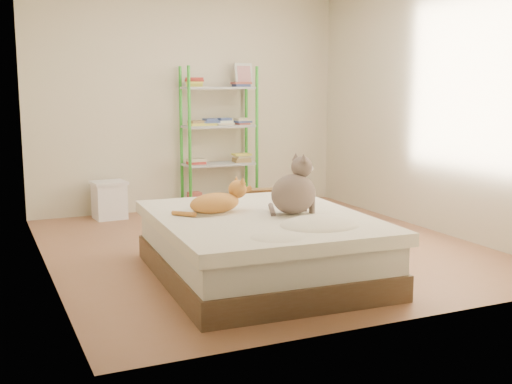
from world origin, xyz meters
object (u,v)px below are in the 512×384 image
grey_cat (294,185)px  white_bin (109,200)px  bed (260,246)px  shelf_unit (220,142)px  orange_cat (215,200)px  cardboard_box (259,204)px

grey_cat → white_bin: size_ratio=1.06×
bed → grey_cat: grey_cat is taller
grey_cat → shelf_unit: shelf_unit is taller
shelf_unit → orange_cat: bearing=-111.6°
shelf_unit → grey_cat: bearing=-99.3°
orange_cat → cardboard_box: size_ratio=0.99×
white_bin → cardboard_box: bearing=-22.1°
orange_cat → bed: bearing=-46.2°
shelf_unit → cardboard_box: bearing=-72.1°
grey_cat → white_bin: 2.96m
orange_cat → cardboard_box: orange_cat is taller
bed → white_bin: bearing=105.6°
bed → grey_cat: size_ratio=4.43×
orange_cat → cardboard_box: (1.22, 1.88, -0.44)m
cardboard_box → bed: bearing=-102.1°
grey_cat → cardboard_box: 2.32m
grey_cat → cardboard_box: bearing=-26.5°
grey_cat → cardboard_box: size_ratio=0.89×
grey_cat → cardboard_box: (0.67, 2.15, -0.56)m
grey_cat → shelf_unit: (0.46, 2.81, 0.10)m
white_bin → bed: bearing=-77.0°
bed → orange_cat: size_ratio=3.97×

